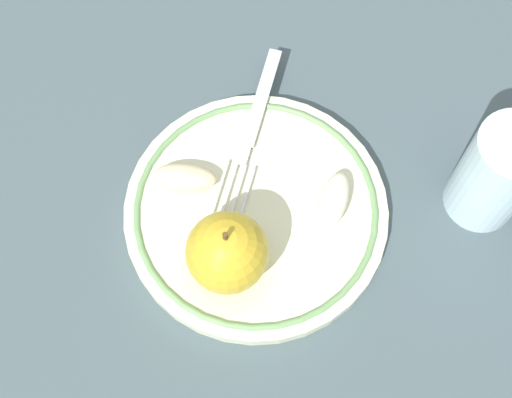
{
  "coord_description": "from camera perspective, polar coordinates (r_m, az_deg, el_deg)",
  "views": [
    {
      "loc": [
        -0.03,
        0.24,
        0.59
      ],
      "look_at": [
        0.02,
        0.02,
        0.04
      ],
      "focal_mm": 50.0,
      "sensor_mm": 36.0,
      "label": 1
    }
  ],
  "objects": [
    {
      "name": "apple_slice_back",
      "position": [
        0.61,
        6.24,
        0.05
      ],
      "size": [
        0.03,
        0.06,
        0.02
      ],
      "primitive_type": "ellipsoid",
      "rotation": [
        0.0,
        0.0,
        4.62
      ],
      "color": "#F3EACC",
      "rests_on": "plate"
    },
    {
      "name": "apple_red_whole",
      "position": [
        0.56,
        -2.32,
        -4.29
      ],
      "size": [
        0.07,
        0.07,
        0.08
      ],
      "color": "gold",
      "rests_on": "plate"
    },
    {
      "name": "plate",
      "position": [
        0.62,
        0.0,
        -1.04
      ],
      "size": [
        0.23,
        0.23,
        0.02
      ],
      "color": "beige",
      "rests_on": "ground_plane"
    },
    {
      "name": "ground_plane",
      "position": [
        0.64,
        1.9,
        -0.25
      ],
      "size": [
        2.0,
        2.0,
        0.0
      ],
      "primitive_type": "plane",
      "color": "#45565B"
    },
    {
      "name": "fork",
      "position": [
        0.64,
        -0.38,
        5.4
      ],
      "size": [
        0.03,
        0.19,
        0.0
      ],
      "rotation": [
        0.0,
        0.0,
        1.54
      ],
      "color": "silver",
      "rests_on": "plate"
    },
    {
      "name": "apple_slice_front",
      "position": [
        0.62,
        -5.71,
        1.75
      ],
      "size": [
        0.06,
        0.03,
        0.02
      ],
      "primitive_type": "ellipsoid",
      "rotation": [
        0.0,
        0.0,
        0.11
      ],
      "color": "beige",
      "rests_on": "plate"
    },
    {
      "name": "drinking_glass",
      "position": [
        0.62,
        18.72,
        1.88
      ],
      "size": [
        0.06,
        0.06,
        0.11
      ],
      "primitive_type": "cylinder",
      "color": "silver",
      "rests_on": "ground_plane"
    }
  ]
}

